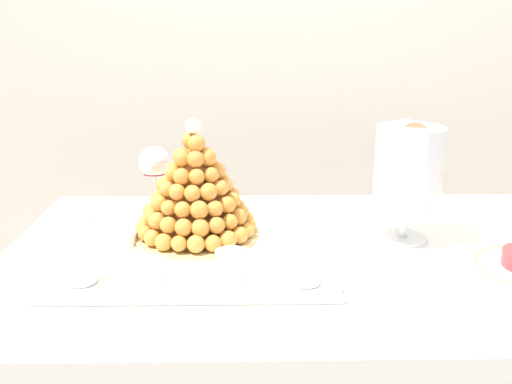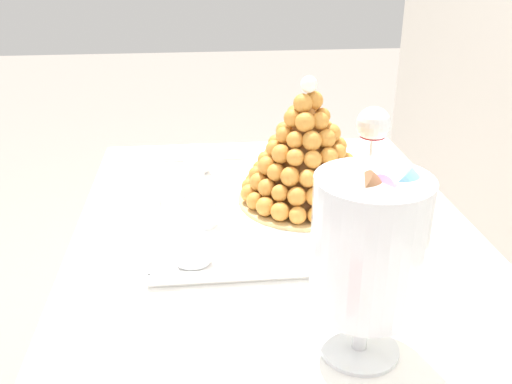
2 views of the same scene
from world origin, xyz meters
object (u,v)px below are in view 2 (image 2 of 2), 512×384
object	(u,v)px
serving_tray	(260,206)
wine_glass	(373,127)
dessert_cup_left	(196,160)
dessert_cup_mid_left	(192,185)
dessert_cup_centre	(202,213)
creme_brulee_ramekin	(274,165)
macaron_goblet	(369,246)
dessert_cup_mid_right	(193,250)
croquembouche	(306,155)

from	to	relation	value
serving_tray	wine_glass	world-z (taller)	wine_glass
dessert_cup_left	dessert_cup_mid_left	bearing A→B (deg)	-3.90
dessert_cup_centre	wine_glass	size ratio (longest dim) A/B	0.34
dessert_cup_left	dessert_cup_mid_left	xyz separation A→B (m)	(0.13, -0.01, -0.01)
serving_tray	creme_brulee_ramekin	world-z (taller)	creme_brulee_ramekin
dessert_cup_centre	wine_glass	world-z (taller)	wine_glass
serving_tray	dessert_cup_centre	xyz separation A→B (m)	(0.08, -0.12, 0.03)
dessert_cup_left	macaron_goblet	world-z (taller)	macaron_goblet
dessert_cup_left	wine_glass	size ratio (longest dim) A/B	0.34
dessert_cup_mid_right	wine_glass	distance (m)	0.54
croquembouche	macaron_goblet	bearing A→B (deg)	-1.19
serving_tray	dessert_cup_left	bearing A→B (deg)	-147.31
serving_tray	croquembouche	size ratio (longest dim) A/B	2.00
serving_tray	croquembouche	xyz separation A→B (m)	(-0.01, 0.09, 0.11)
dessert_cup_left	dessert_cup_mid_left	distance (m)	0.13
croquembouche	dessert_cup_left	xyz separation A→B (m)	(-0.20, -0.22, -0.08)
dessert_cup_mid_left	dessert_cup_centre	size ratio (longest dim) A/B	0.87
dessert_cup_centre	dessert_cup_mid_right	bearing A→B (deg)	-7.34
dessert_cup_mid_right	creme_brulee_ramekin	world-z (taller)	dessert_cup_mid_right
dessert_cup_left	wine_glass	xyz separation A→B (m)	(0.08, 0.40, 0.09)
serving_tray	dessert_cup_centre	distance (m)	0.15
creme_brulee_ramekin	macaron_goblet	size ratio (longest dim) A/B	0.37
dessert_cup_left	croquembouche	bearing A→B (deg)	48.92
dessert_cup_centre	dessert_cup_mid_left	bearing A→B (deg)	-173.34
serving_tray	macaron_goblet	distance (m)	0.49
serving_tray	dessert_cup_mid_left	bearing A→B (deg)	-116.96
creme_brulee_ramekin	macaron_goblet	xyz separation A→B (m)	(0.64, 0.03, 0.14)
croquembouche	dessert_cup_mid_right	world-z (taller)	croquembouche
croquembouche	dessert_cup_mid_left	distance (m)	0.26
serving_tray	croquembouche	distance (m)	0.14
croquembouche	wine_glass	bearing A→B (deg)	123.79
dessert_cup_mid_left	dessert_cup_mid_right	world-z (taller)	same
serving_tray	dessert_cup_mid_right	bearing A→B (deg)	-33.36
serving_tray	dessert_cup_mid_left	world-z (taller)	dessert_cup_mid_left
croquembouche	serving_tray	bearing A→B (deg)	-86.02
dessert_cup_mid_right	macaron_goblet	xyz separation A→B (m)	(0.25, 0.22, 0.13)
dessert_cup_centre	macaron_goblet	bearing A→B (deg)	28.54
croquembouche	dessert_cup_mid_right	bearing A→B (deg)	-47.02
croquembouche	creme_brulee_ramekin	distance (m)	0.20
croquembouche	dessert_cup_left	size ratio (longest dim) A/B	4.76
dessert_cup_left	macaron_goblet	size ratio (longest dim) A/B	0.21
croquembouche	dessert_cup_left	distance (m)	0.31
macaron_goblet	dessert_cup_centre	bearing A→B (deg)	-151.46
dessert_cup_mid_right	creme_brulee_ramekin	distance (m)	0.44
dessert_cup_mid_left	macaron_goblet	bearing A→B (deg)	23.01
dessert_cup_mid_left	creme_brulee_ramekin	distance (m)	0.22
croquembouche	dessert_cup_mid_left	size ratio (longest dim) A/B	5.42
serving_tray	dessert_cup_mid_left	size ratio (longest dim) A/B	10.81
croquembouche	dessert_cup_mid_left	xyz separation A→B (m)	(-0.06, -0.23, -0.08)
serving_tray	creme_brulee_ramekin	xyz separation A→B (m)	(-0.18, 0.05, 0.02)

